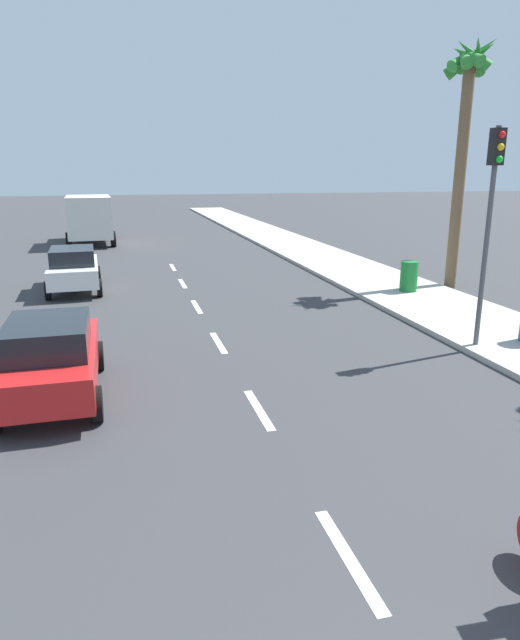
{
  "coord_description": "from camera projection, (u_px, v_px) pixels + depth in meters",
  "views": [
    {
      "loc": [
        -2.3,
        -0.33,
        4.26
      ],
      "look_at": [
        0.57,
        10.88,
        1.1
      ],
      "focal_mm": 30.99,
      "sensor_mm": 36.0,
      "label": 1
    }
  ],
  "objects": [
    {
      "name": "parked_car_red",
      "position": [
        51.0,
        357.0,
        10.45
      ],
      "size": [
        1.87,
        3.95,
        1.57
      ],
      "rotation": [
        0.0,
        0.0,
        0.01
      ],
      "color": "red",
      "rests_on": "ground"
    },
    {
      "name": "trash_bin_far",
      "position": [
        409.0,
        276.0,
        19.26
      ],
      "size": [
        0.6,
        0.6,
        1.04
      ],
      "primitive_type": "cylinder",
      "color": "#19722D",
      "rests_on": "sidewalk_strip"
    },
    {
      "name": "sidewalk_strip",
      "position": [
        347.0,
        268.0,
        24.3
      ],
      "size": [
        3.6,
        80.0,
        0.14
      ],
      "primitive_type": "cube",
      "color": "#B2ADA3",
      "rests_on": "ground"
    },
    {
      "name": "parked_car_white",
      "position": [
        74.0,
        268.0,
        19.89
      ],
      "size": [
        1.99,
        4.06,
        1.57
      ],
      "rotation": [
        0.0,
        0.0,
        0.04
      ],
      "color": "white",
      "rests_on": "ground"
    },
    {
      "name": "lane_stripe_5",
      "position": [
        183.0,
        284.0,
        21.32
      ],
      "size": [
        0.16,
        1.8,
        0.01
      ],
      "primitive_type": "cube",
      "color": "white",
      "rests_on": "ground"
    },
    {
      "name": "delivery_truck",
      "position": [
        90.0,
        218.0,
        32.43
      ],
      "size": [
        2.89,
        6.34,
        2.8
      ],
      "rotation": [
        0.0,
        0.0,
        0.04
      ],
      "color": "maroon",
      "rests_on": "ground"
    },
    {
      "name": "lane_stripe_1",
      "position": [
        348.0,
        557.0,
        6.27
      ],
      "size": [
        0.16,
        1.8,
        0.01
      ],
      "primitive_type": "cube",
      "color": "white",
      "rests_on": "ground"
    },
    {
      "name": "lane_stripe_2",
      "position": [
        259.0,
        409.0,
        10.14
      ],
      "size": [
        0.16,
        1.8,
        0.01
      ],
      "primitive_type": "cube",
      "color": "white",
      "rests_on": "ground"
    },
    {
      "name": "lane_stripe_6",
      "position": [
        173.0,
        267.0,
        24.86
      ],
      "size": [
        0.16,
        1.8,
        0.01
      ],
      "primitive_type": "cube",
      "color": "white",
      "rests_on": "ground"
    },
    {
      "name": "lane_stripe_3",
      "position": [
        218.0,
        343.0,
        14.04
      ],
      "size": [
        0.16,
        1.8,
        0.01
      ],
      "primitive_type": "cube",
      "color": "white",
      "rests_on": "ground"
    },
    {
      "name": "lane_stripe_4",
      "position": [
        197.0,
        307.0,
        17.72
      ],
      "size": [
        0.16,
        1.8,
        0.01
      ],
      "primitive_type": "cube",
      "color": "white",
      "rests_on": "ground"
    },
    {
      "name": "palm_tree_mid",
      "position": [
        467.0,
        104.0,
        18.94
      ],
      "size": [
        1.7,
        1.86,
        8.7
      ],
      "color": "brown",
      "rests_on": "ground"
    },
    {
      "name": "traffic_signal",
      "position": [
        491.0,
        199.0,
        12.55
      ],
      "size": [
        0.28,
        0.33,
        5.2
      ],
      "color": "#4C4C51",
      "rests_on": "ground"
    },
    {
      "name": "ground_plane",
      "position": [
        185.0,
        287.0,
        20.67
      ],
      "size": [
        160.0,
        160.0,
        0.0
      ],
      "primitive_type": "plane",
      "color": "#38383A"
    }
  ]
}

